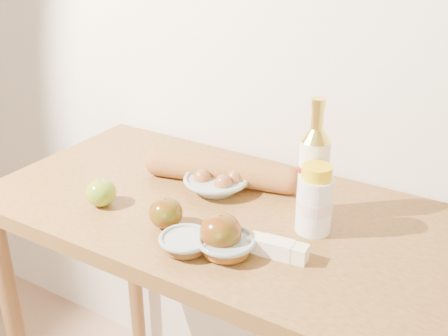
% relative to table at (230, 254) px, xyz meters
% --- Properties ---
extents(back_wall, '(3.50, 0.02, 2.60)m').
position_rel_table_xyz_m(back_wall, '(0.00, 0.33, 0.52)').
color(back_wall, '#EFE4D0').
rests_on(back_wall, ground).
extents(table, '(1.20, 0.60, 0.90)m').
position_rel_table_xyz_m(table, '(0.00, 0.00, 0.00)').
color(table, olive).
rests_on(table, ground).
extents(bourbon_bottle, '(0.09, 0.09, 0.28)m').
position_rel_table_xyz_m(bourbon_bottle, '(0.17, 0.08, 0.24)').
color(bourbon_bottle, white).
rests_on(bourbon_bottle, table).
extents(cream_bottle, '(0.10, 0.10, 0.16)m').
position_rel_table_xyz_m(cream_bottle, '(0.20, 0.02, 0.20)').
color(cream_bottle, white).
rests_on(cream_bottle, table).
extents(egg_bowl, '(0.17, 0.17, 0.06)m').
position_rel_table_xyz_m(egg_bowl, '(-0.08, 0.07, 0.15)').
color(egg_bowl, '#94A29C').
rests_on(egg_bowl, table).
extents(baguette, '(0.42, 0.17, 0.07)m').
position_rel_table_xyz_m(baguette, '(-0.09, 0.10, 0.16)').
color(baguette, '#A86B33').
rests_on(baguette, table).
extents(apple_yellowgreen, '(0.08, 0.08, 0.07)m').
position_rel_table_xyz_m(apple_yellowgreen, '(-0.27, -0.14, 0.16)').
color(apple_yellowgreen, '#A09B20').
rests_on(apple_yellowgreen, table).
extents(apple_redgreen_front, '(0.10, 0.10, 0.07)m').
position_rel_table_xyz_m(apple_redgreen_front, '(-0.08, -0.14, 0.16)').
color(apple_redgreen_front, maroon).
rests_on(apple_redgreen_front, table).
extents(apple_redgreen_right, '(0.11, 0.11, 0.08)m').
position_rel_table_xyz_m(apple_redgreen_right, '(0.07, -0.15, 0.16)').
color(apple_redgreen_right, maroon).
rests_on(apple_redgreen_right, table).
extents(sugar_bowl, '(0.15, 0.15, 0.03)m').
position_rel_table_xyz_m(sugar_bowl, '(0.01, -0.19, 0.14)').
color(sugar_bowl, gray).
rests_on(sugar_bowl, table).
extents(syrup_bowl, '(0.15, 0.15, 0.04)m').
position_rel_table_xyz_m(syrup_bowl, '(0.09, -0.16, 0.14)').
color(syrup_bowl, gray).
rests_on(syrup_bowl, table).
extents(butter_stick, '(0.13, 0.05, 0.04)m').
position_rel_table_xyz_m(butter_stick, '(0.18, -0.11, 0.14)').
color(butter_stick, '#F5E9BD').
rests_on(butter_stick, table).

